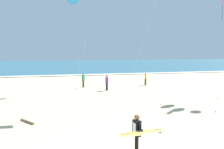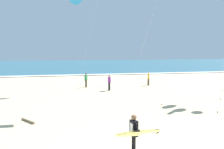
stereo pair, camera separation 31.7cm
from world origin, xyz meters
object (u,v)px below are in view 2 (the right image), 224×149
object	(u,v)px
bystander_purple_top	(109,83)
driftwood_log	(28,121)
surfer_lead	(136,133)
bystander_green_top	(86,80)
bystander_yellow_top	(148,79)

from	to	relation	value
bystander_purple_top	driftwood_log	size ratio (longest dim) A/B	1.22
surfer_lead	bystander_purple_top	size ratio (longest dim) A/B	1.25
surfer_lead	bystander_green_top	bearing A→B (deg)	89.91
bystander_yellow_top	driftwood_log	size ratio (longest dim) A/B	1.22
surfer_lead	driftwood_log	size ratio (longest dim) A/B	1.52
bystander_green_top	bystander_purple_top	bearing A→B (deg)	-51.15
bystander_green_top	bystander_purple_top	size ratio (longest dim) A/B	1.00
bystander_green_top	bystander_purple_top	xyz separation A→B (m)	(2.10, -2.61, 0.00)
surfer_lead	bystander_green_top	size ratio (longest dim) A/B	1.25
surfer_lead	driftwood_log	world-z (taller)	surfer_lead
bystander_yellow_top	driftwood_log	xyz separation A→B (m)	(-11.90, -11.94, -0.75)
driftwood_log	bystander_green_top	bearing A→B (deg)	69.16
bystander_purple_top	driftwood_log	bearing A→B (deg)	-125.28
surfer_lead	bystander_purple_top	world-z (taller)	surfer_lead
bystander_purple_top	driftwood_log	distance (m)	11.62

